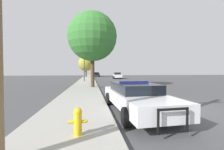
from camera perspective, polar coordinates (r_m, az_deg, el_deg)
ground_plane at (r=8.21m, az=25.20°, el=-11.50°), size 110.00×110.00×0.00m
sidewalk_left at (r=6.94m, az=-13.91°, el=-13.26°), size 3.00×110.00×0.13m
police_car at (r=6.86m, az=8.89°, el=-7.94°), size 2.34×5.52×1.37m
fire_hydrant at (r=4.24m, az=-12.86°, el=-16.51°), size 0.51×0.22×0.74m
traffic_light at (r=24.89m, az=-7.22°, el=5.92°), size 3.63×0.35×5.08m
car_background_distant at (r=48.21m, az=-6.10°, el=0.29°), size 2.30×4.68×1.38m
car_background_oncoming at (r=35.26m, az=2.00°, el=-0.14°), size 2.11×4.79×1.46m
tree_sidewalk_near at (r=16.47m, az=-7.46°, el=14.25°), size 5.19×5.19×7.93m
tree_sidewalk_far at (r=44.50m, az=-9.88°, el=4.33°), size 4.44×4.44×6.08m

